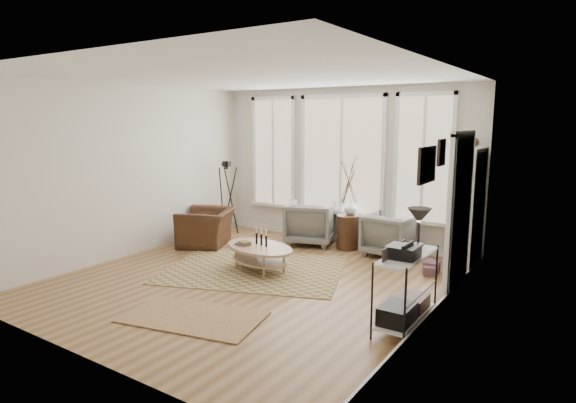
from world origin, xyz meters
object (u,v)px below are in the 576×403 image
Objects in this scene: bookcase at (468,209)px; low_shelf at (406,282)px; coffee_table at (259,251)px; armchair_left at (310,223)px; armchair_right at (390,235)px; side_table at (348,204)px; accent_chair at (207,227)px.

bookcase reaches higher than low_shelf.
armchair_left is at bearing 95.80° from coffee_table.
armchair_right is at bearing 175.14° from bookcase.
coffee_table is at bearing -145.55° from bookcase.
armchair_right is at bearing 115.06° from low_shelf.
side_table is at bearing 4.01° from armchair_right.
side_table is 2.66m from accent_chair.
low_shelf is 1.27× the size of accent_chair.
low_shelf is at bearing 118.90° from armchair_right.
coffee_table is (-2.59, 0.71, -0.20)m from low_shelf.
armchair_left is at bearing 178.99° from bookcase.
bookcase reaches higher than armchair_left.
armchair_right is (1.36, 1.92, 0.06)m from coffee_table.
low_shelf is at bearing 118.75° from armchair_left.
side_table is at bearing 92.62° from accent_chair.
bookcase reaches higher than accent_chair.
low_shelf is 3.79m from armchair_left.
low_shelf is at bearing 47.03° from accent_chair.
armchair_right is (1.55, 0.06, -0.03)m from armchair_left.
armchair_left is at bearing 137.23° from low_shelf.
armchair_left is 0.85× the size of accent_chair.
bookcase reaches higher than armchair_right.
side_table reaches higher than accent_chair.
low_shelf is 3.33m from side_table.
coffee_table is at bearing 58.60° from armchair_right.
low_shelf reaches higher than armchair_right.
accent_chair is at bearing 157.73° from coffee_table.
accent_chair reaches higher than coffee_table.
accent_chair is at bearing 161.84° from low_shelf.
coffee_table is 1.74× the size of armchair_right.
low_shelf is (-0.06, -2.52, -0.44)m from bookcase.
low_shelf reaches higher than armchair_left.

